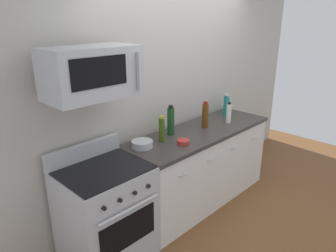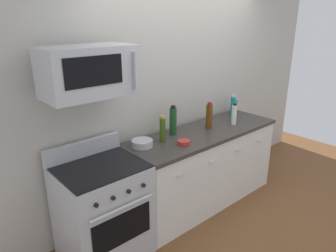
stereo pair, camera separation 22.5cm
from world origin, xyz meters
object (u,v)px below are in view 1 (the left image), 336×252
Objects in this scene: microwave at (92,72)px; bottle_wine_green at (171,121)px; range_oven at (106,213)px; bottle_dish_soap at (227,105)px; bowl_steel_prep at (142,144)px; bottle_sparkling_teal at (226,105)px; bottle_olive_oil at (162,130)px; bowl_red_small at (183,142)px; bottle_vinegar_white at (229,113)px; bottle_wine_amber at (205,115)px.

microwave reaches higher than bottle_wine_green.
range_oven is 5.14× the size of bottle_dish_soap.
range_oven is at bearing -168.76° from bowl_steel_prep.
range_oven is at bearing -176.29° from bottle_sparkling_teal.
bowl_steel_prep is at bearing 172.62° from bottle_olive_oil.
range_oven reaches higher than bowl_red_small.
bottle_olive_oil is at bearing 2.39° from microwave.
bottle_wine_green is (-0.79, 0.23, 0.03)m from bottle_vinegar_white.
bottle_wine_amber is 0.93m from bowl_steel_prep.
microwave reaches higher than range_oven.
bottle_vinegar_white is 0.35m from bottle_wine_amber.
bottle_vinegar_white reaches higher than range_oven.
microwave is 2.83× the size of bottle_vinegar_white.
microwave reaches higher than bottle_sparkling_teal.
bowl_red_small is (-1.29, -0.34, -0.08)m from bottle_dish_soap.
bottle_vinegar_white is 0.82m from bottle_wine_green.
bottle_dish_soap is at bearing 14.65° from bowl_red_small.
microwave reaches higher than bottle_wine_amber.
bottle_wine_amber is 1.47× the size of bowl_steel_prep.
bottle_wine_amber is at bearing 162.48° from bottle_vinegar_white.
bottle_dish_soap reaches higher than bowl_red_small.
bottle_vinegar_white is 1.02m from bottle_olive_oil.
bottle_wine_amber is (1.47, 0.03, 0.60)m from range_oven.
bottle_olive_oil is 2.18× the size of bowl_red_small.
bottle_sparkling_teal is (2.05, 0.09, -0.69)m from microwave.
bowl_steel_prep is (-1.64, -0.10, -0.06)m from bottle_dish_soap.
bottle_olive_oil is at bearing -174.68° from bottle_dish_soap.
bottle_sparkling_teal is (0.25, 0.21, 0.01)m from bottle_vinegar_white.
microwave reaches higher than bowl_red_small.
bottle_wine_green reaches higher than range_oven.
bottle_vinegar_white is (1.80, -0.08, 0.58)m from range_oven.
bottle_dish_soap is 1.33m from bowl_red_small.
bowl_red_small is at bearing -111.00° from bottle_wine_green.
bottle_sparkling_teal reaches higher than bottle_vinegar_white.
bottle_olive_oil is (-0.22, -0.08, -0.03)m from bottle_wine_green.
range_oven is 4.06× the size of bottle_vinegar_white.
bottle_wine_amber reaches higher than bowl_steel_prep.
bottle_vinegar_white is at bearing -139.90° from bottle_sparkling_teal.
bottle_vinegar_white is at bearing -16.44° from bottle_wine_green.
microwave is at bearing 176.12° from bottle_vinegar_white.
bottle_wine_amber is (0.45, -0.13, -0.01)m from bottle_wine_green.
bottle_olive_oil is 0.26m from bowl_steel_prep.
bottle_wine_green is at bearing 163.56° from bottle_vinegar_white.
bottle_sparkling_teal reaches higher than bottle_dish_soap.
bottle_dish_soap is at bearing 5.32° from bottle_olive_oil.
bottle_dish_soap is at bearing 13.89° from bottle_wine_amber.
range_oven is at bearing 177.55° from bottle_vinegar_white.
bottle_dish_soap is 1.65m from bowl_steel_prep.
bottle_sparkling_teal is 0.92× the size of bottle_wine_amber.
bottle_sparkling_teal reaches higher than bowl_steel_prep.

